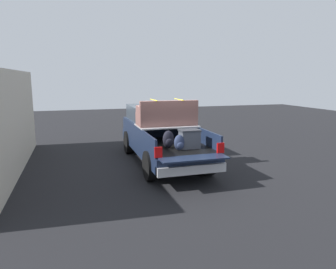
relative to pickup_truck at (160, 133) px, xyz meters
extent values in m
plane|color=black|center=(-0.38, 0.00, -0.98)|extent=(40.00, 40.00, 0.00)
cube|color=#162138|center=(-0.38, 0.00, -0.35)|extent=(5.50, 1.92, 0.44)
cube|color=black|center=(-1.58, 0.00, -0.11)|extent=(2.80, 1.80, 0.04)
cube|color=#162138|center=(-1.58, 0.93, 0.12)|extent=(2.80, 0.06, 0.50)
cube|color=#162138|center=(-1.58, -0.93, 0.12)|extent=(2.80, 0.06, 0.50)
cube|color=#162138|center=(-0.21, 0.00, 0.12)|extent=(0.06, 1.80, 0.50)
cube|color=#162138|center=(-3.26, 0.00, -0.11)|extent=(0.55, 1.80, 0.04)
cube|color=#B2B2B7|center=(-0.81, 0.00, 0.39)|extent=(1.25, 1.92, 0.04)
cube|color=#162138|center=(0.97, 0.00, 0.12)|extent=(2.30, 1.92, 0.50)
cube|color=#2D3842|center=(0.87, 0.00, 0.65)|extent=(1.94, 1.76, 0.55)
cube|color=#162138|center=(2.32, 0.00, 0.06)|extent=(0.40, 1.82, 0.38)
cube|color=#B2B2B7|center=(-3.10, 0.00, -0.45)|extent=(0.24, 1.92, 0.24)
cube|color=red|center=(-3.00, 0.88, 0.05)|extent=(0.06, 0.20, 0.28)
cube|color=red|center=(-3.00, -0.88, 0.05)|extent=(0.06, 0.20, 0.28)
cylinder|color=black|center=(1.37, 0.88, -0.54)|extent=(0.87, 0.30, 0.87)
cylinder|color=black|center=(1.37, -0.88, -0.54)|extent=(0.87, 0.30, 0.87)
cylinder|color=black|center=(-2.13, 0.88, -0.54)|extent=(0.87, 0.30, 0.87)
cylinder|color=black|center=(-2.13, -0.88, -0.54)|extent=(0.87, 0.30, 0.87)
cube|color=#474C56|center=(-2.18, -0.28, 0.16)|extent=(0.40, 0.55, 0.50)
cube|color=#31353C|center=(-2.18, -0.28, 0.43)|extent=(0.44, 0.59, 0.05)
ellipsoid|color=#283351|center=(-2.37, 0.10, 0.13)|extent=(0.20, 0.30, 0.44)
ellipsoid|color=#283351|center=(-2.48, 0.10, 0.07)|extent=(0.09, 0.21, 0.20)
ellipsoid|color=black|center=(-1.98, 0.30, 0.17)|extent=(0.20, 0.34, 0.51)
ellipsoid|color=black|center=(-2.09, 0.30, 0.09)|extent=(0.09, 0.24, 0.23)
cube|color=brown|center=(-0.81, 0.00, 0.62)|extent=(0.81, 1.90, 0.42)
cube|color=brown|center=(-1.13, 0.00, 1.03)|extent=(0.16, 1.90, 0.40)
cube|color=brown|center=(-0.76, 0.85, 0.94)|extent=(0.57, 0.20, 0.22)
cube|color=brown|center=(-0.76, -0.85, 0.94)|extent=(0.57, 0.20, 0.22)
cube|color=yellow|center=(-0.81, 0.43, 1.24)|extent=(0.91, 0.03, 0.02)
cube|color=yellow|center=(-0.81, -0.43, 1.24)|extent=(0.91, 0.03, 0.02)
cube|color=beige|center=(-0.15, 4.73, 0.60)|extent=(8.28, 0.36, 3.16)
camera|label=1|loc=(-10.49, 2.93, 1.92)|focal=33.22mm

